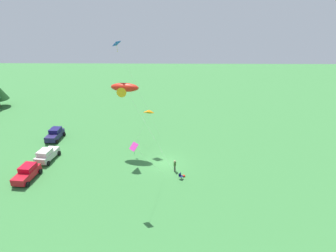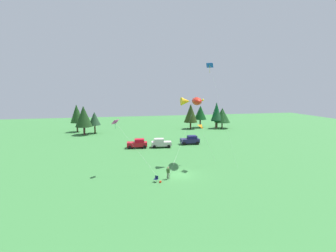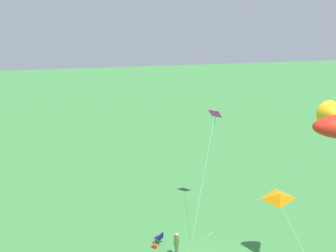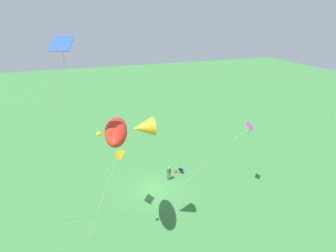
{
  "view_description": "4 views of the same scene",
  "coord_description": "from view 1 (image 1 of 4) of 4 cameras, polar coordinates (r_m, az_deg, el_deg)",
  "views": [
    {
      "loc": [
        -33.55,
        -0.8,
        20.95
      ],
      "look_at": [
        -4.93,
        -0.37,
        8.28
      ],
      "focal_mm": 28.0,
      "sensor_mm": 36.0,
      "label": 1
    },
    {
      "loc": [
        -9.7,
        -35.55,
        12.66
      ],
      "look_at": [
        -1.48,
        1.38,
        7.07
      ],
      "focal_mm": 28.0,
      "sensor_mm": 36.0,
      "label": 2
    },
    {
      "loc": [
        24.27,
        -7.01,
        16.86
      ],
      "look_at": [
        -4.25,
        -1.4,
        8.3
      ],
      "focal_mm": 50.0,
      "sensor_mm": 36.0,
      "label": 3
    },
    {
      "loc": [
        6.69,
        23.14,
        17.73
      ],
      "look_at": [
        -1.35,
        0.41,
        7.63
      ],
      "focal_mm": 28.0,
      "sensor_mm": 36.0,
      "label": 4
    }
  ],
  "objects": [
    {
      "name": "kite_large_fish",
      "position": [
        39.71,
        -9.54,
        8.11
      ],
      "size": [
        7.95,
        9.64,
        11.08
      ],
      "color": "red",
      "rests_on": "ground"
    },
    {
      "name": "person_kite_flyer",
      "position": [
        37.27,
        1.49,
        -8.45
      ],
      "size": [
        0.52,
        0.47,
        1.74
      ],
      "rotation": [
        0.0,
        0.0,
        4.15
      ],
      "color": "#544E49",
      "rests_on": "ground"
    },
    {
      "name": "car_silver_compact",
      "position": [
        43.9,
        -24.87,
        -5.66
      ],
      "size": [
        4.39,
        2.65,
        1.89
      ],
      "rotation": [
        0.0,
        0.0,
        3.02
      ],
      "color": "beige",
      "rests_on": "ground"
    },
    {
      "name": "car_navy_hatch",
      "position": [
        50.29,
        -23.38,
        -1.65
      ],
      "size": [
        4.26,
        2.33,
        1.89
      ],
      "rotation": [
        0.0,
        0.0,
        -0.04
      ],
      "color": "#211D4D",
      "rests_on": "ground"
    },
    {
      "name": "backpack_on_grass",
      "position": [
        36.68,
        3.43,
        -10.79
      ],
      "size": [
        0.36,
        0.39,
        0.22
      ],
      "primitive_type": "cube",
      "rotation": [
        0.0,
        0.0,
        0.96
      ],
      "color": "red",
      "rests_on": "ground"
    },
    {
      "name": "kite_diamond_rainbow",
      "position": [
        28.41,
        -7.23,
        -4.74
      ],
      "size": [
        6.24,
        3.75,
        7.99
      ],
      "color": "#DA36A2",
      "rests_on": "ground"
    },
    {
      "name": "car_red_sedan",
      "position": [
        40.45,
        -28.36,
        -8.97
      ],
      "size": [
        4.35,
        2.53,
        1.89
      ],
      "rotation": [
        0.0,
        0.0,
        -0.09
      ],
      "color": "red",
      "rests_on": "ground"
    },
    {
      "name": "kite_diamond_blue",
      "position": [
        41.94,
        -10.79,
        16.54
      ],
      "size": [
        3.43,
        6.77,
        16.77
      ],
      "color": "blue",
      "rests_on": "ground"
    },
    {
      "name": "ground_plane",
      "position": [
        39.56,
        -0.43,
        -8.1
      ],
      "size": [
        160.0,
        160.0,
        0.0
      ],
      "primitive_type": "plane",
      "color": "#3A7C3C"
    },
    {
      "name": "kite_delta_orange",
      "position": [
        40.5,
        -4.13,
        3.22
      ],
      "size": [
        4.17,
        3.38,
        7.13
      ],
      "color": "orange",
      "rests_on": "ground"
    },
    {
      "name": "folding_chair",
      "position": [
        36.06,
        2.74,
        -10.73
      ],
      "size": [
        0.68,
        0.68,
        0.82
      ],
      "rotation": [
        0.0,
        0.0,
        4.01
      ],
      "color": "#101748",
      "rests_on": "ground"
    }
  ]
}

